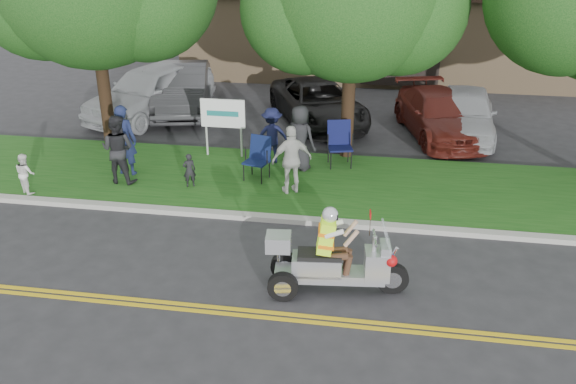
# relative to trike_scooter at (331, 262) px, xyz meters

# --- Properties ---
(ground) EXTENTS (120.00, 120.00, 0.00)m
(ground) POSITION_rel_trike_scooter_xyz_m (-0.71, -0.45, -0.60)
(ground) COLOR #28282B
(ground) RESTS_ON ground
(centerline_near) EXTENTS (60.00, 0.10, 0.01)m
(centerline_near) POSITION_rel_trike_scooter_xyz_m (-0.71, -1.03, -0.59)
(centerline_near) COLOR gold
(centerline_near) RESTS_ON ground
(centerline_far) EXTENTS (60.00, 0.10, 0.01)m
(centerline_far) POSITION_rel_trike_scooter_xyz_m (-0.71, -0.87, -0.59)
(centerline_far) COLOR gold
(centerline_far) RESTS_ON ground
(curb) EXTENTS (60.00, 0.25, 0.12)m
(curb) POSITION_rel_trike_scooter_xyz_m (-0.71, 2.60, -0.54)
(curb) COLOR #A8A89E
(curb) RESTS_ON ground
(grass_verge) EXTENTS (60.00, 4.00, 0.10)m
(grass_verge) POSITION_rel_trike_scooter_xyz_m (-0.71, 4.75, -0.54)
(grass_verge) COLOR #174A13
(grass_verge) RESTS_ON ground
(commercial_building) EXTENTS (18.00, 8.20, 4.00)m
(commercial_building) POSITION_rel_trike_scooter_xyz_m (1.29, 18.53, 1.41)
(commercial_building) COLOR #9E7F5B
(commercial_building) RESTS_ON ground
(business_sign) EXTENTS (1.25, 0.06, 1.75)m
(business_sign) POSITION_rel_trike_scooter_xyz_m (-3.61, 6.15, 0.66)
(business_sign) COLOR silver
(business_sign) RESTS_ON ground
(trike_scooter) EXTENTS (2.62, 0.92, 1.71)m
(trike_scooter) POSITION_rel_trike_scooter_xyz_m (0.00, 0.00, 0.00)
(trike_scooter) COLOR black
(trike_scooter) RESTS_ON ground
(lawn_chair_a) EXTENTS (0.77, 0.79, 1.20)m
(lawn_chair_a) POSITION_rel_trike_scooter_xyz_m (-0.35, 6.05, 0.18)
(lawn_chair_a) COLOR black
(lawn_chair_a) RESTS_ON grass_verge
(lawn_chair_b) EXTENTS (0.72, 0.73, 1.11)m
(lawn_chair_b) POSITION_rel_trike_scooter_xyz_m (-2.32, 4.76, 0.13)
(lawn_chair_b) COLOR black
(lawn_chair_b) RESTS_ON grass_verge
(spectator_adult_left) EXTENTS (0.72, 0.51, 1.87)m
(spectator_adult_left) POSITION_rel_trike_scooter_xyz_m (-5.81, 4.47, 0.44)
(spectator_adult_left) COLOR #181F43
(spectator_adult_left) RESTS_ON grass_verge
(spectator_adult_mid) EXTENTS (0.90, 0.73, 1.76)m
(spectator_adult_mid) POSITION_rel_trike_scooter_xyz_m (-5.76, 3.94, 0.39)
(spectator_adult_mid) COLOR black
(spectator_adult_mid) RESTS_ON grass_verge
(spectator_adult_right) EXTENTS (1.08, 0.82, 1.71)m
(spectator_adult_right) POSITION_rel_trike_scooter_xyz_m (-1.34, 4.01, 0.36)
(spectator_adult_right) COLOR beige
(spectator_adult_right) RESTS_ON grass_verge
(spectator_chair_a) EXTENTS (1.09, 0.76, 1.54)m
(spectator_chair_a) POSITION_rel_trike_scooter_xyz_m (-2.18, 5.90, 0.28)
(spectator_chair_a) COLOR #15193C
(spectator_chair_a) RESTS_ON grass_verge
(spectator_chair_b) EXTENTS (1.01, 0.86, 1.75)m
(spectator_chair_b) POSITION_rel_trike_scooter_xyz_m (-1.36, 5.52, 0.38)
(spectator_chair_b) COLOR black
(spectator_chair_b) RESTS_ON grass_verge
(child_left) EXTENTS (0.38, 0.32, 0.87)m
(child_left) POSITION_rel_trike_scooter_xyz_m (-3.92, 3.93, -0.06)
(child_left) COLOR black
(child_left) RESTS_ON grass_verge
(child_right) EXTENTS (0.62, 0.59, 1.00)m
(child_right) POSITION_rel_trike_scooter_xyz_m (-7.76, 2.95, 0.01)
(child_right) COLOR white
(child_right) RESTS_ON grass_verge
(parked_car_far_left) EXTENTS (3.77, 5.61, 1.77)m
(parked_car_far_left) POSITION_rel_trike_scooter_xyz_m (-7.08, 9.66, 0.29)
(parked_car_far_left) COLOR #9EA0A5
(parked_car_far_left) RESTS_ON ground
(parked_car_left) EXTENTS (2.79, 5.17, 1.62)m
(parked_car_left) POSITION_rel_trike_scooter_xyz_m (-6.21, 10.44, 0.21)
(parked_car_left) COLOR #303033
(parked_car_left) RESTS_ON ground
(parked_car_mid) EXTENTS (4.13, 5.48, 1.38)m
(parked_car_mid) POSITION_rel_trike_scooter_xyz_m (-1.37, 9.85, 0.09)
(parked_car_mid) COLOR black
(parked_car_mid) RESTS_ON ground
(parked_car_right) EXTENTS (3.07, 5.03, 1.36)m
(parked_car_right) POSITION_rel_trike_scooter_xyz_m (2.48, 9.18, 0.08)
(parked_car_right) COLOR #531913
(parked_car_right) RESTS_ON ground
(parked_car_far_right) EXTENTS (2.13, 4.50, 1.49)m
(parked_car_far_right) POSITION_rel_trike_scooter_xyz_m (3.29, 9.30, 0.14)
(parked_car_far_right) COLOR #A1A2A8
(parked_car_far_right) RESTS_ON ground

